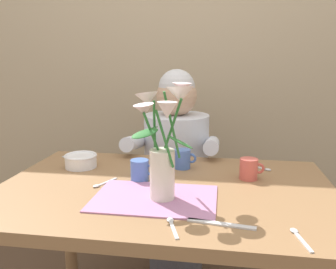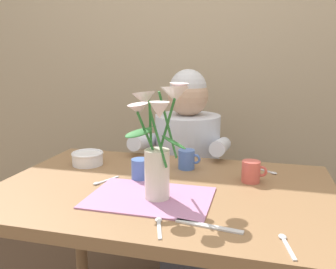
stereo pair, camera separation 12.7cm
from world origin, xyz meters
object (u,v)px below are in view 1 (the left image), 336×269
object	(u,v)px
seated_person	(176,177)
dinner_knife	(221,224)
coffee_cup	(249,169)
tea_cup	(183,159)
ceramic_bowl	(81,160)
flower_vase	(164,137)
ceramic_mug	(140,170)

from	to	relation	value
seated_person	dinner_knife	bearing A→B (deg)	-72.88
dinner_knife	coffee_cup	world-z (taller)	coffee_cup
tea_cup	coffee_cup	xyz separation A→B (m)	(0.26, -0.10, 0.00)
seated_person	dinner_knife	size ratio (longest dim) A/B	5.97
seated_person	coffee_cup	bearing A→B (deg)	-53.22
ceramic_bowl	tea_cup	world-z (taller)	tea_cup
tea_cup	coffee_cup	size ratio (longest dim) A/B	1.00
flower_vase	ceramic_mug	size ratio (longest dim) A/B	4.00
ceramic_mug	tea_cup	distance (m)	0.22
seated_person	flower_vase	distance (m)	0.82
flower_vase	coffee_cup	distance (m)	0.41
seated_person	dinner_knife	xyz separation A→B (m)	(0.24, -0.88, 0.18)
dinner_knife	coffee_cup	distance (m)	0.41
dinner_knife	ceramic_mug	xyz separation A→B (m)	(-0.30, 0.32, 0.04)
ceramic_mug	tea_cup	xyz separation A→B (m)	(0.14, 0.18, 0.00)
ceramic_bowl	seated_person	bearing A→B (deg)	52.24
flower_vase	dinner_knife	bearing A→B (deg)	-40.47
seated_person	coffee_cup	size ratio (longest dim) A/B	12.20
seated_person	coffee_cup	world-z (taller)	seated_person
ceramic_bowl	coffee_cup	world-z (taller)	coffee_cup
ceramic_bowl	dinner_knife	world-z (taller)	ceramic_bowl
seated_person	ceramic_mug	bearing A→B (deg)	-94.38
tea_cup	ceramic_mug	bearing A→B (deg)	-128.61
coffee_cup	seated_person	bearing A→B (deg)	125.04
dinner_knife	ceramic_mug	bearing A→B (deg)	142.04
seated_person	flower_vase	bearing A→B (deg)	-83.87
seated_person	tea_cup	world-z (taller)	seated_person
flower_vase	ceramic_bowl	distance (m)	0.52
flower_vase	tea_cup	bearing A→B (deg)	85.96
flower_vase	tea_cup	distance (m)	0.37
dinner_knife	coffee_cup	size ratio (longest dim) A/B	2.04
ceramic_mug	coffee_cup	xyz separation A→B (m)	(0.40, 0.08, 0.00)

